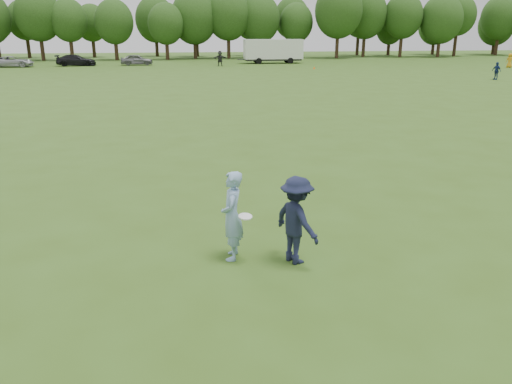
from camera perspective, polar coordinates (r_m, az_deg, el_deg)
The scene contains 13 objects.
ground at distance 9.95m, azimuth -4.43°, elevation -8.13°, with size 200.00×200.00×0.00m, color #355217.
thrower at distance 9.82m, azimuth -2.75°, elevation -2.74°, with size 0.66×0.43×1.80m, color #81A2C8.
defender at distance 9.69m, azimuth 4.66°, elevation -3.23°, with size 1.13×0.65×1.75m, color #171C34.
player_far_b at distance 52.43m, azimuth 25.77°, elevation 12.36°, with size 0.93×0.39×1.59m, color navy.
player_far_c at distance 70.10m, azimuth 27.00°, elevation 13.24°, with size 0.84×0.54×1.71m, color orange.
player_far_d at distance 66.08m, azimuth -4.14°, elevation 14.99°, with size 1.77×0.56×1.91m, color #292929.
car_c at distance 70.65m, azimuth -26.02°, elevation 13.24°, with size 2.21×4.80×1.33m, color #A9A8AD.
car_d at distance 70.03m, azimuth -19.88°, elevation 13.97°, with size 1.98×4.88×1.42m, color black.
car_e at distance 69.19m, azimuth -13.47°, elevation 14.48°, with size 1.65×4.11×1.40m, color slate.
field_cone at distance 61.27m, azimuth 6.66°, elevation 13.93°, with size 0.28×0.28×0.30m, color #FF620D.
disc_in_play at distance 9.59m, azimuth -1.23°, elevation -2.82°, with size 0.30×0.30×0.08m.
cargo_trailer at distance 71.56m, azimuth 1.97°, elevation 15.91°, with size 9.00×2.75×3.20m.
treeline at distance 85.90m, azimuth -7.15°, elevation 19.13°, with size 130.35×18.39×11.74m.
Camera 1 is at (-0.65, -8.91, 4.37)m, focal length 35.00 mm.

